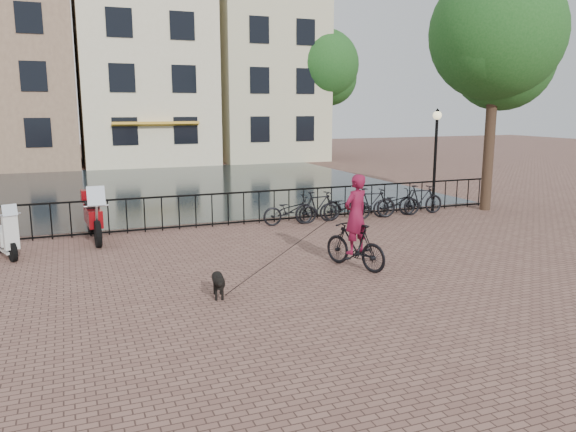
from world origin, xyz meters
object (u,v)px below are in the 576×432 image
object	(u,v)px
cyclist	(355,227)
scooter	(3,228)
dog	(218,284)
motorcycle	(93,211)
lamp_post	(436,143)

from	to	relation	value
cyclist	scooter	distance (m)	8.42
cyclist	dog	distance (m)	3.52
dog	scooter	bearing A→B (deg)	140.03
cyclist	motorcycle	world-z (taller)	cyclist
cyclist	scooter	size ratio (longest dim) A/B	1.58
dog	motorcycle	size ratio (longest dim) A/B	0.35
lamp_post	motorcycle	xyz separation A→B (m)	(-11.13, -0.15, -1.55)
lamp_post	cyclist	world-z (taller)	lamp_post
lamp_post	cyclist	size ratio (longest dim) A/B	1.39
cyclist	dog	bearing A→B (deg)	-7.12
cyclist	lamp_post	bearing A→B (deg)	-159.08
motorcycle	scooter	distance (m)	2.33
cyclist	motorcycle	bearing A→B (deg)	-63.71
motorcycle	scooter	world-z (taller)	motorcycle
dog	scooter	world-z (taller)	scooter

